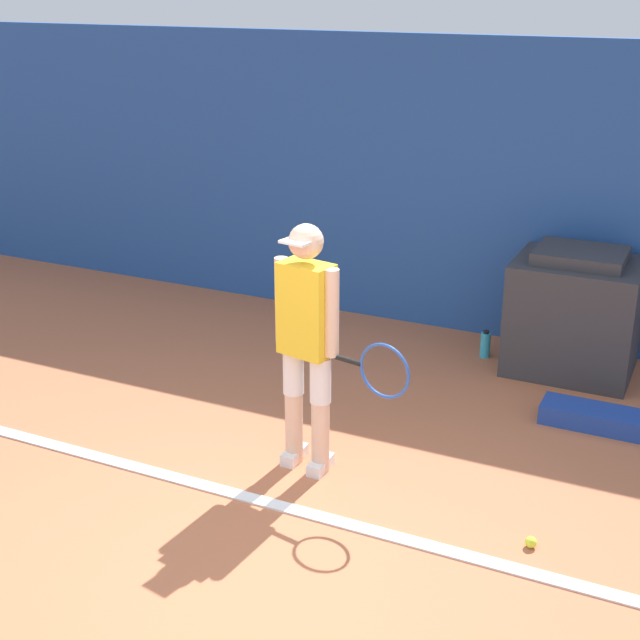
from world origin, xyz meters
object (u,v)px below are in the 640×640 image
(equipment_bag, at_px, (595,417))
(covered_chair, at_px, (574,314))
(tennis_player, at_px, (309,338))
(water_bottle, at_px, (485,345))
(tennis_ball, at_px, (531,542))

(equipment_bag, bearing_deg, covered_chair, 111.05)
(covered_chair, height_order, equipment_bag, covered_chair)
(tennis_player, height_order, equipment_bag, tennis_player)
(water_bottle, bearing_deg, tennis_player, -103.75)
(covered_chair, bearing_deg, tennis_ball, -83.82)
(tennis_ball, distance_m, covered_chair, 2.68)
(equipment_bag, height_order, water_bottle, water_bottle)
(tennis_ball, relative_size, covered_chair, 0.07)
(tennis_player, distance_m, tennis_ball, 1.81)
(covered_chair, bearing_deg, water_bottle, -176.17)
(tennis_ball, distance_m, water_bottle, 2.76)
(tennis_ball, xyz_separation_m, equipment_bag, (0.08, 1.67, 0.04))
(water_bottle, bearing_deg, covered_chair, 3.83)
(covered_chair, bearing_deg, equipment_bag, -68.95)
(tennis_player, xyz_separation_m, water_bottle, (0.56, 2.30, -0.82))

